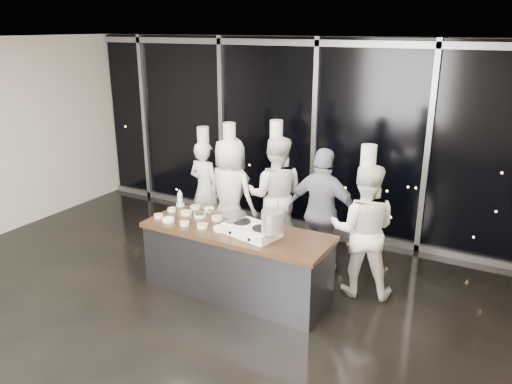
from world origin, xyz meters
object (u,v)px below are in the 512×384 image
Objects in this scene: demo_counter at (237,261)px; chef_left at (230,193)px; chef_center at (276,195)px; chef_right at (363,229)px; stove at (251,230)px; frying_pan at (234,216)px; guest at (323,213)px; stock_pot at (273,221)px; chef_far_left at (205,188)px.

chef_left is at bearing 124.70° from demo_counter.
chef_center is 1.66m from chef_right.
stove is 0.33m from frying_pan.
stove is 1.44m from chef_right.
guest is at bearing 65.08° from frying_pan.
demo_counter is 1.68m from chef_right.
frying_pan is 1.43m from chef_left.
guest is 0.91× the size of chef_right.
stock_pot is 2.55m from chef_far_left.
frying_pan is 0.31× the size of chef_far_left.
demo_counter is at bearing -15.76° from frying_pan.
chef_left and chef_right have the same top height.
chef_center is at bearing -17.85° from guest.
chef_center is at bearing -35.91° from chef_right.
chef_left is at bearing -4.73° from chef_center.
demo_counter is 1.36× the size of guest.
stock_pot is 0.15× the size of guest.
stove is at bearing 21.39° from chef_right.
frying_pan reaches higher than demo_counter.
guest is 0.71m from chef_right.
chef_far_left is 1.29m from chef_center.
stock_pot is at bearing -2.25° from stove.
chef_right reaches higher than frying_pan.
chef_far_left is at bearing 148.06° from frying_pan.
chef_right is (1.55, -0.59, -0.03)m from chef_center.
chef_left is at bearing -25.42° from chef_right.
stove is 0.38× the size of chef_right.
chef_center reaches higher than chef_right.
demo_counter is at bearing 166.65° from stock_pot.
stove is (0.25, -0.05, 0.51)m from demo_counter.
stock_pot is 1.98m from chef_left.
chef_left is 2.28m from chef_right.
frying_pan is 1.94m from chef_far_left.
guest is (0.49, 1.13, -0.06)m from stove.
chef_right is (1.40, 0.80, 0.44)m from demo_counter.
chef_left reaches higher than stock_pot.
chef_right is at bearing 175.53° from chef_far_left.
chef_left is (-0.84, 1.21, 0.44)m from demo_counter.
stove is 2.85× the size of stock_pot.
stock_pot is at bearing 33.88° from chef_right.
stock_pot is 1.28m from chef_right.
stock_pot reaches higher than frying_pan.
demo_counter is 1.54m from chef_left.
chef_left reaches higher than guest.
stock_pot is at bearing 96.18° from chef_center.
chef_left is 1.59m from guest.
demo_counter is 1.24× the size of chef_left.
guest reaches higher than stove.
guest is at bearing 55.36° from demo_counter.
guest is (0.74, 1.08, 0.45)m from demo_counter.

